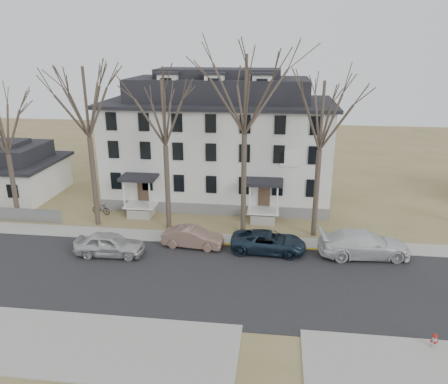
# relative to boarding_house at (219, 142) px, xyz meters

# --- Properties ---
(ground) EXTENTS (120.00, 120.00, 0.00)m
(ground) POSITION_rel_boarding_house_xyz_m (2.00, -17.95, -5.38)
(ground) COLOR olive
(ground) RESTS_ON ground
(main_road) EXTENTS (120.00, 10.00, 0.04)m
(main_road) POSITION_rel_boarding_house_xyz_m (2.00, -15.95, -5.38)
(main_road) COLOR #27272A
(main_road) RESTS_ON ground
(far_sidewalk) EXTENTS (120.00, 2.00, 0.08)m
(far_sidewalk) POSITION_rel_boarding_house_xyz_m (2.00, -9.95, -5.38)
(far_sidewalk) COLOR #A09F97
(far_sidewalk) RESTS_ON ground
(near_sidewalk_left) EXTENTS (20.00, 5.00, 0.08)m
(near_sidewalk_left) POSITION_rel_boarding_house_xyz_m (-6.00, -22.95, -5.38)
(near_sidewalk_left) COLOR #A09F97
(near_sidewalk_left) RESTS_ON ground
(yellow_curb) EXTENTS (14.00, 0.25, 0.06)m
(yellow_curb) POSITION_rel_boarding_house_xyz_m (7.00, -10.85, -5.38)
(yellow_curb) COLOR gold
(yellow_curb) RESTS_ON ground
(boarding_house) EXTENTS (20.80, 12.36, 12.05)m
(boarding_house) POSITION_rel_boarding_house_xyz_m (0.00, 0.00, 0.00)
(boarding_house) COLOR slate
(boarding_house) RESTS_ON ground
(small_house) EXTENTS (8.70, 8.70, 5.00)m
(small_house) POSITION_rel_boarding_house_xyz_m (-20.00, -1.96, -3.13)
(small_house) COLOR silver
(small_house) RESTS_ON ground
(tree_far_left) EXTENTS (8.40, 8.40, 13.72)m
(tree_far_left) POSITION_rel_boarding_house_xyz_m (-9.00, -8.15, 4.96)
(tree_far_left) COLOR #473B31
(tree_far_left) RESTS_ON ground
(tree_mid_left) EXTENTS (7.80, 7.80, 12.74)m
(tree_mid_left) POSITION_rel_boarding_house_xyz_m (-3.00, -8.15, 4.22)
(tree_mid_left) COLOR #473B31
(tree_mid_left) RESTS_ON ground
(tree_center) EXTENTS (9.00, 9.00, 14.70)m
(tree_center) POSITION_rel_boarding_house_xyz_m (3.00, -8.15, 5.71)
(tree_center) COLOR #473B31
(tree_center) RESTS_ON ground
(tree_mid_right) EXTENTS (7.80, 7.80, 12.74)m
(tree_mid_right) POSITION_rel_boarding_house_xyz_m (8.50, -8.15, 4.22)
(tree_mid_right) COLOR #473B31
(tree_mid_right) RESTS_ON ground
(tree_bungalow) EXTENTS (6.60, 6.60, 10.78)m
(tree_bungalow) POSITION_rel_boarding_house_xyz_m (-16.00, -8.15, 2.74)
(tree_bungalow) COLOR #473B31
(tree_bungalow) RESTS_ON ground
(car_silver) EXTENTS (4.89, 2.10, 1.64)m
(car_silver) POSITION_rel_boarding_house_xyz_m (-5.91, -13.44, -4.56)
(car_silver) COLOR silver
(car_silver) RESTS_ON ground
(car_tan) EXTENTS (4.53, 1.93, 1.45)m
(car_tan) POSITION_rel_boarding_house_xyz_m (-0.41, -11.39, -4.65)
(car_tan) COLOR #856557
(car_tan) RESTS_ON ground
(car_navy) EXTENTS (5.41, 2.67, 1.48)m
(car_navy) POSITION_rel_boarding_house_xyz_m (5.09, -11.52, -4.64)
(car_navy) COLOR #192838
(car_navy) RESTS_ON ground
(car_white) EXTENTS (6.47, 3.15, 1.81)m
(car_white) POSITION_rel_boarding_house_xyz_m (11.69, -11.41, -4.47)
(car_white) COLOR silver
(car_white) RESTS_ON ground
(bicycle_left) EXTENTS (1.83, 0.88, 0.92)m
(bicycle_left) POSITION_rel_boarding_house_xyz_m (-6.95, -5.46, -4.92)
(bicycle_left) COLOR black
(bicycle_left) RESTS_ON ground
(bicycle_right) EXTENTS (1.82, 0.85, 1.06)m
(bicycle_right) POSITION_rel_boarding_house_xyz_m (-9.54, -6.14, -4.85)
(bicycle_right) COLOR black
(bicycle_right) RESTS_ON ground
(fire_hydrant) EXTENTS (0.34, 0.32, 0.82)m
(fire_hydrant) POSITION_rel_boarding_house_xyz_m (13.39, -21.04, -4.97)
(fire_hydrant) COLOR #B7B7BA
(fire_hydrant) RESTS_ON ground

